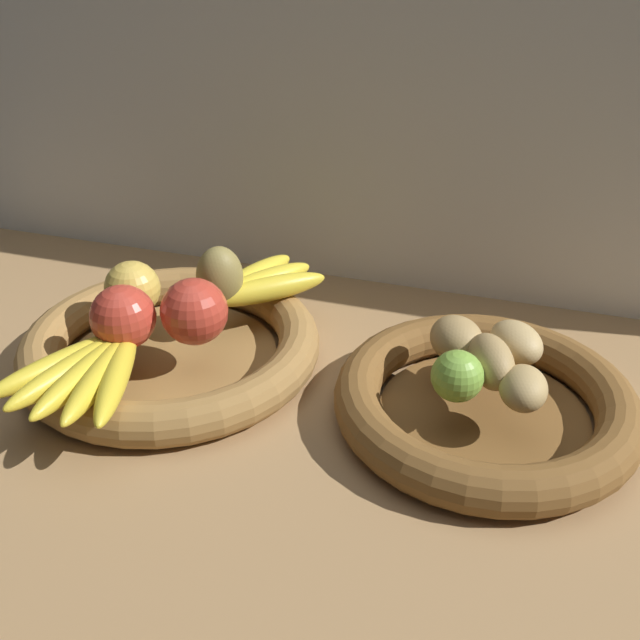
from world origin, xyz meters
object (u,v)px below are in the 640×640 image
(apple_red_front, at_px, (123,317))
(pear_brown, at_px, (220,277))
(potato_small, at_px, (523,388))
(potato_oblong, at_px, (457,339))
(apple_golden_left, at_px, (132,288))
(potato_back, at_px, (516,342))
(potato_large, at_px, (491,359))
(lime_near, at_px, (457,376))
(banana_bunch_back, at_px, (257,284))
(fruit_bowl_left, at_px, (173,344))
(apple_red_right, at_px, (194,312))
(banana_bunch_front, at_px, (89,369))
(fruit_bowl_right, at_px, (485,400))

(apple_red_front, height_order, pear_brown, pear_brown)
(potato_small, relative_size, potato_oblong, 0.91)
(apple_red_front, xyz_separation_m, apple_golden_left, (-0.03, 0.07, -0.00))
(pear_brown, bearing_deg, potato_back, -2.02)
(apple_golden_left, relative_size, potato_small, 1.10)
(potato_back, height_order, potato_oblong, potato_oblong)
(potato_large, xyz_separation_m, lime_near, (-0.03, -0.04, 0.00))
(apple_red_front, distance_m, banana_bunch_back, 0.19)
(fruit_bowl_left, bearing_deg, apple_red_right, -26.67)
(apple_golden_left, height_order, potato_back, apple_golden_left)
(fruit_bowl_left, distance_m, apple_red_right, 0.08)
(apple_golden_left, bearing_deg, potato_back, 4.54)
(potato_small, bearing_deg, apple_golden_left, 173.97)
(apple_red_front, xyz_separation_m, banana_bunch_back, (0.10, 0.16, -0.02))
(banana_bunch_front, height_order, potato_small, potato_small)
(fruit_bowl_left, relative_size, pear_brown, 4.52)
(fruit_bowl_right, height_order, banana_bunch_front, banana_bunch_front)
(pear_brown, xyz_separation_m, potato_oblong, (0.30, -0.03, -0.02))
(lime_near, bearing_deg, fruit_bowl_left, 172.84)
(potato_oblong, bearing_deg, potato_small, -41.42)
(fruit_bowl_right, relative_size, potato_large, 4.16)
(apple_red_front, relative_size, pear_brown, 0.92)
(apple_golden_left, distance_m, lime_near, 0.41)
(fruit_bowl_left, distance_m, lime_near, 0.36)
(pear_brown, relative_size, lime_near, 1.49)
(banana_bunch_back, xyz_separation_m, lime_near, (0.28, -0.15, 0.01))
(banana_bunch_back, bearing_deg, potato_oblong, -14.76)
(pear_brown, bearing_deg, lime_near, -18.92)
(fruit_bowl_left, relative_size, potato_small, 5.91)
(potato_large, bearing_deg, potato_small, -45.00)
(potato_small, bearing_deg, apple_red_front, -177.34)
(potato_small, bearing_deg, fruit_bowl_right, 135.00)
(potato_back, bearing_deg, apple_golden_left, -175.46)
(fruit_bowl_left, bearing_deg, apple_red_front, -114.80)
(pear_brown, bearing_deg, apple_red_front, -118.61)
(potato_oblong, bearing_deg, apple_red_right, -169.34)
(potato_large, bearing_deg, banana_bunch_front, -162.26)
(potato_large, relative_size, potato_oblong, 1.17)
(banana_bunch_back, distance_m, potato_oblong, 0.27)
(potato_back, bearing_deg, pear_brown, 177.98)
(fruit_bowl_left, relative_size, banana_bunch_back, 2.13)
(pear_brown, bearing_deg, apple_golden_left, -152.59)
(fruit_bowl_right, bearing_deg, banana_bunch_front, -162.26)
(pear_brown, relative_size, potato_small, 1.31)
(fruit_bowl_left, relative_size, banana_bunch_front, 1.92)
(pear_brown, relative_size, potato_back, 1.15)
(fruit_bowl_left, xyz_separation_m, banana_bunch_front, (-0.03, -0.13, 0.04))
(pear_brown, distance_m, potato_large, 0.34)
(potato_back, bearing_deg, potato_small, -81.03)
(banana_bunch_front, distance_m, potato_back, 0.46)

